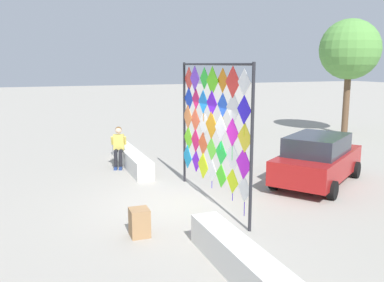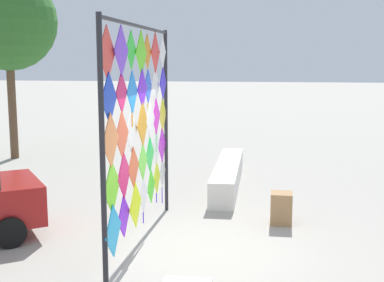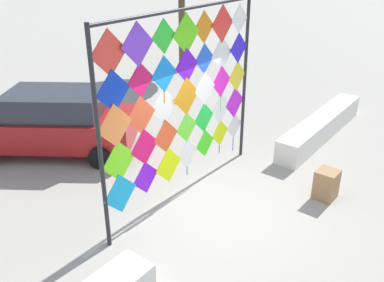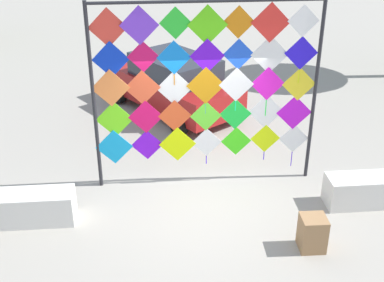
{
  "view_description": "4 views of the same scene",
  "coord_description": "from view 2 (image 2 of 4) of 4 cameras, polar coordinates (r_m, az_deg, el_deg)",
  "views": [
    {
      "loc": [
        9.66,
        -3.4,
        3.53
      ],
      "look_at": [
        -0.3,
        0.43,
        1.55
      ],
      "focal_mm": 39.05,
      "sensor_mm": 36.0,
      "label": 1
    },
    {
      "loc": [
        -7.9,
        -1.11,
        3.05
      ],
      "look_at": [
        -0.02,
        -0.04,
        1.78
      ],
      "focal_mm": 49.14,
      "sensor_mm": 36.0,
      "label": 2
    },
    {
      "loc": [
        -5.44,
        -3.62,
        4.47
      ],
      "look_at": [
        -0.05,
        0.49,
        1.28
      ],
      "focal_mm": 39.04,
      "sensor_mm": 36.0,
      "label": 3
    },
    {
      "loc": [
        -0.9,
        -7.85,
        5.25
      ],
      "look_at": [
        -0.17,
        0.06,
        1.26
      ],
      "focal_mm": 47.38,
      "sensor_mm": 36.0,
      "label": 4
    }
  ],
  "objects": [
    {
      "name": "tree_far_right",
      "position": [
        16.82,
        -19.59,
        12.03
      ],
      "size": [
        2.9,
        2.9,
        5.56
      ],
      "color": "brown",
      "rests_on": "ground"
    },
    {
      "name": "ground",
      "position": [
        8.54,
        -0.22,
        -11.87
      ],
      "size": [
        120.0,
        120.0,
        0.0
      ],
      "primitive_type": "plane",
      "color": "#9E998E"
    },
    {
      "name": "cardboard_box_large",
      "position": [
        9.93,
        9.66,
        -7.2
      ],
      "size": [
        0.41,
        0.4,
        0.59
      ],
      "primitive_type": "cube",
      "rotation": [
        0.0,
        0.0,
        -0.02
      ],
      "color": "#9E754C",
      "rests_on": "ground"
    },
    {
      "name": "kite_display_rack",
      "position": [
        8.31,
        -5.52,
        2.33
      ],
      "size": [
        4.19,
        0.08,
        3.57
      ],
      "color": "#232328",
      "rests_on": "ground"
    },
    {
      "name": "plaza_ledge_right",
      "position": [
        12.57,
        3.9,
        -3.7
      ],
      "size": [
        4.15,
        0.54,
        0.57
      ],
      "primitive_type": "cube",
      "color": "silver",
      "rests_on": "ground"
    }
  ]
}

